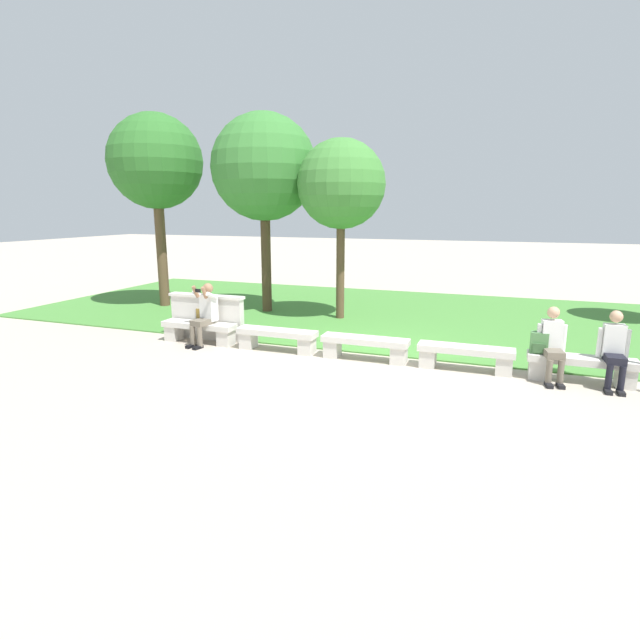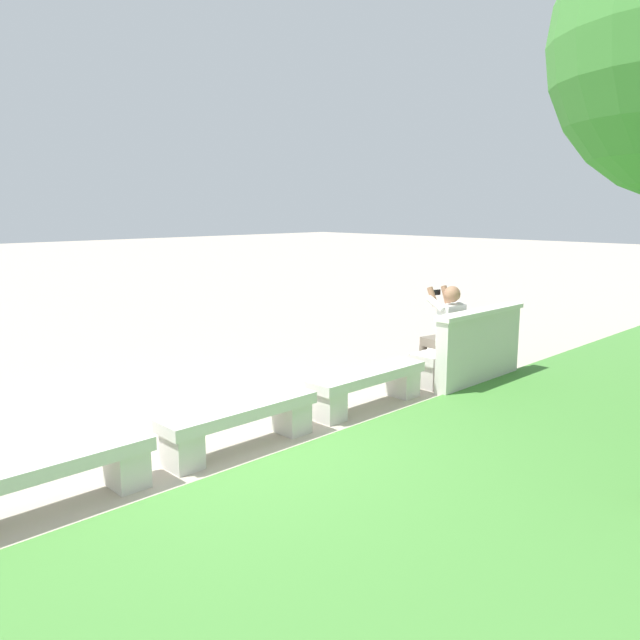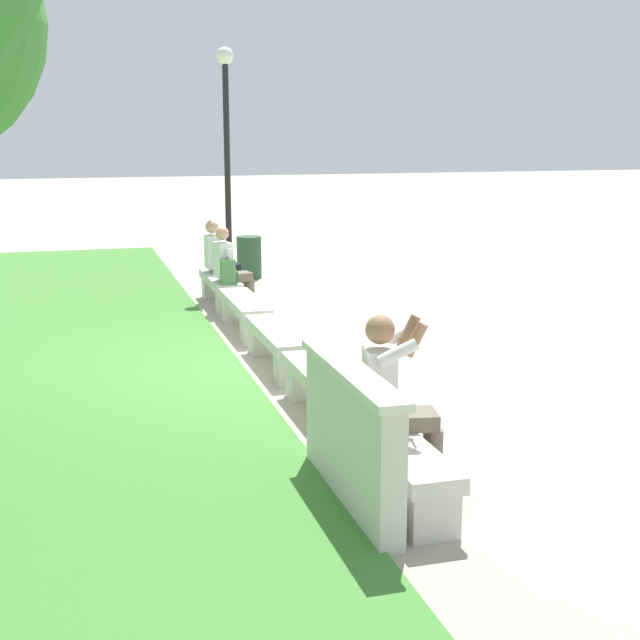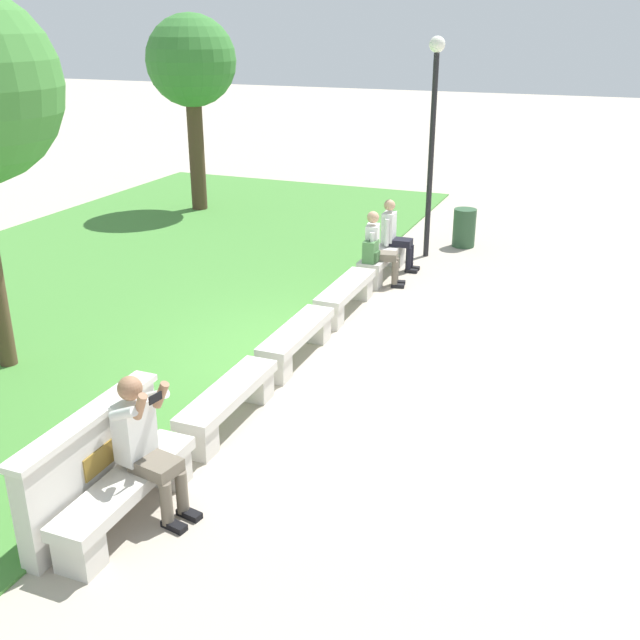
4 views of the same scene
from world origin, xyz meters
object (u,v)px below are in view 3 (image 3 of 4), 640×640
object	(u,v)px
person_photographer	(395,391)
bench_main	(395,459)
bench_end	(220,286)
bench_near	(323,388)
trash_bin	(249,257)
person_distant	(230,266)
person_companion	(219,258)
bench_mid	(277,342)
bench_far	(245,310)
lamp_post	(227,134)
backpack	(228,272)

from	to	relation	value
person_photographer	bench_main	bearing A→B (deg)	161.34
bench_main	bench_end	size ratio (longest dim) A/B	1.00
bench_near	trash_bin	xyz separation A→B (m)	(7.97, -0.93, 0.08)
bench_end	person_distant	size ratio (longest dim) A/B	1.34
person_distant	person_companion	distance (m)	0.91
bench_mid	bench_far	distance (m)	1.87
bench_mid	trash_bin	xyz separation A→B (m)	(6.10, -0.93, 0.08)
bench_main	person_photographer	bearing A→B (deg)	-18.66
lamp_post	bench_mid	bearing A→B (deg)	175.53
backpack	person_companion	bearing A→B (deg)	-3.44
bench_end	person_photographer	bearing A→B (deg)	-179.40
trash_bin	lamp_post	size ratio (longest dim) A/B	0.19
backpack	lamp_post	bearing A→B (deg)	-10.81
bench_mid	person_distant	xyz separation A→B (m)	(3.26, -0.06, 0.38)
bench_near	person_companion	world-z (taller)	person_companion
backpack	bench_end	bearing A→B (deg)	-0.04
bench_main	backpack	world-z (taller)	backpack
backpack	bench_far	bearing A→B (deg)	-179.98
bench_end	person_distant	xyz separation A→B (m)	(-0.48, -0.06, 0.38)
bench_main	lamp_post	bearing A→B (deg)	-2.60
bench_near	person_distant	bearing A→B (deg)	-0.73
person_photographer	person_distant	bearing A→B (deg)	0.09
person_photographer	backpack	world-z (taller)	person_photographer
bench_near	lamp_post	xyz separation A→B (m)	(7.06, -0.41, 2.27)
person_distant	lamp_post	size ratio (longest dim) A/B	0.32
person_distant	trash_bin	world-z (taller)	person_distant
bench_mid	person_photographer	bearing A→B (deg)	-178.76
person_distant	lamp_post	bearing A→B (deg)	-10.02
bench_far	backpack	distance (m)	1.24
bench_near	bench_far	size ratio (longest dim) A/B	1.00
bench_far	trash_bin	size ratio (longest dim) A/B	2.25
bench_far	bench_end	size ratio (longest dim) A/B	1.00
bench_main	trash_bin	distance (m)	9.88
person_photographer	lamp_post	distance (m)	8.90
bench_mid	lamp_post	world-z (taller)	lamp_post
person_photographer	trash_bin	distance (m)	9.66
bench_mid	trash_bin	size ratio (longest dim) A/B	2.25
bench_near	bench_mid	bearing A→B (deg)	0.00
bench_near	backpack	distance (m)	4.94
bench_end	trash_bin	distance (m)	2.54
bench_main	person_photographer	distance (m)	0.50
bench_mid	lamp_post	size ratio (longest dim) A/B	0.43
bench_near	bench_mid	xyz separation A→B (m)	(1.87, 0.00, 0.00)
bench_mid	bench_far	size ratio (longest dim) A/B	1.00
bench_end	trash_bin	xyz separation A→B (m)	(2.36, -0.93, 0.08)
backpack	lamp_post	xyz separation A→B (m)	(2.13, -0.41, 1.94)
bench_end	person_companion	size ratio (longest dim) A/B	1.34
person_photographer	person_companion	size ratio (longest dim) A/B	1.05
bench_far	person_photographer	size ratio (longest dim) A/B	1.28
trash_bin	person_photographer	bearing A→B (deg)	174.93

